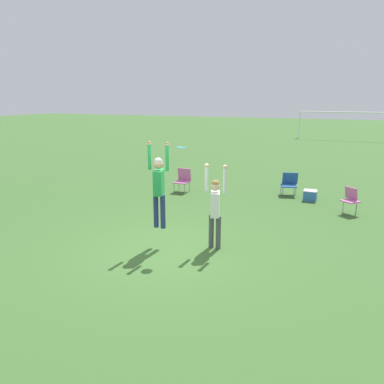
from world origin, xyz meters
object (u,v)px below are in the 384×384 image
(person_jumping, at_px, (159,183))
(person_defending, at_px, (215,205))
(frisbee, at_px, (181,147))
(camping_chair_0, at_px, (183,179))
(camping_chair_2, at_px, (289,183))
(camping_chair_1, at_px, (351,198))
(cooler_box, at_px, (310,195))

(person_jumping, height_order, person_defending, person_jumping)
(person_jumping, height_order, frisbee, person_jumping)
(person_defending, height_order, camping_chair_0, person_defending)
(frisbee, bearing_deg, camping_chair_2, 75.57)
(camping_chair_1, height_order, camping_chair_2, camping_chair_1)
(frisbee, xyz_separation_m, camping_chair_2, (1.57, 6.08, -1.95))
(person_defending, relative_size, camping_chair_2, 2.50)
(person_jumping, bearing_deg, frisbee, -87.92)
(person_defending, xyz_separation_m, cooler_box, (1.62, 5.35, -0.89))
(camping_chair_1, bearing_deg, person_defending, 95.24)
(frisbee, xyz_separation_m, camping_chair_0, (-2.25, 4.98, -1.91))
(frisbee, height_order, camping_chair_0, frisbee)
(frisbee, xyz_separation_m, camping_chair_1, (3.68, 4.45, -1.91))
(person_jumping, distance_m, camping_chair_2, 6.69)
(cooler_box, bearing_deg, camping_chair_2, 147.70)
(cooler_box, bearing_deg, camping_chair_1, -40.54)
(person_jumping, xyz_separation_m, camping_chair_0, (-1.74, 5.16, -1.06))
(person_jumping, relative_size, frisbee, 8.92)
(camping_chair_0, relative_size, camping_chair_1, 1.09)
(camping_chair_0, bearing_deg, camping_chair_1, 174.24)
(person_jumping, distance_m, camping_chair_0, 5.55)
(person_jumping, bearing_deg, camping_chair_2, -35.55)
(camping_chair_1, xyz_separation_m, cooler_box, (-1.30, 1.11, -0.31))
(camping_chair_1, distance_m, cooler_box, 1.74)
(person_defending, relative_size, camping_chair_0, 2.29)
(person_jumping, relative_size, person_defending, 1.02)
(person_jumping, bearing_deg, camping_chair_1, -59.38)
(camping_chair_1, bearing_deg, camping_chair_0, 34.75)
(person_jumping, height_order, cooler_box, person_jumping)
(frisbee, bearing_deg, camping_chair_1, 50.40)
(person_jumping, xyz_separation_m, camping_chair_1, (4.19, 4.63, -1.07))
(camping_chair_1, xyz_separation_m, camping_chair_2, (-2.12, 1.63, -0.04))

